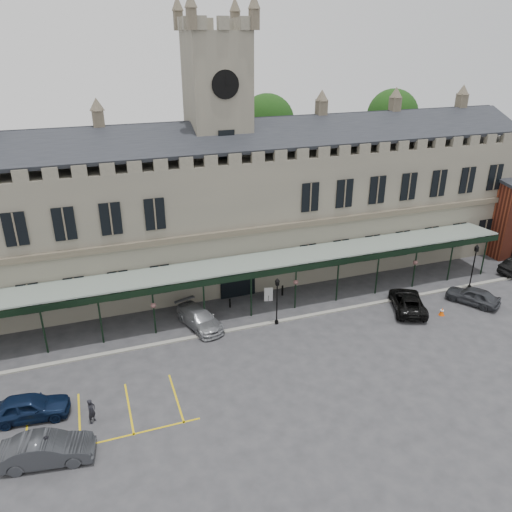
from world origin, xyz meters
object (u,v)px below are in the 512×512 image
object	(u,v)px
clock_tower	(219,140)
car_left_b	(47,450)
station_building	(221,211)
person_a	(92,411)
car_taxi	(200,318)
car_van	(408,302)
person_b	(47,449)
lamp_post_mid	(277,297)
sign_board	(268,295)
car_right_a	(473,296)
traffic_cone	(442,312)
lamp_post_right	(474,263)
car_left_a	(29,407)

from	to	relation	value
clock_tower	car_left_b	distance (m)	28.15
station_building	person_a	size ratio (longest dim) A/B	36.37
car_taxi	car_van	size ratio (longest dim) A/B	0.96
person_b	lamp_post_mid	bearing A→B (deg)	-157.81
station_building	car_left_b	bearing A→B (deg)	-128.32
sign_board	car_right_a	world-z (taller)	car_right_a
person_b	traffic_cone	bearing A→B (deg)	-175.24
car_right_a	lamp_post_mid	bearing A→B (deg)	-40.14
station_building	car_taxi	size ratio (longest dim) A/B	11.60
sign_board	person_b	size ratio (longest dim) A/B	0.79
station_building	car_right_a	distance (m)	23.81
clock_tower	sign_board	world-z (taller)	clock_tower
station_building	car_right_a	xyz separation A→B (m)	(19.00, -13.16, -5.71)
sign_board	car_taxi	world-z (taller)	car_taxi
lamp_post_right	car_left_b	distance (m)	37.61
lamp_post_right	lamp_post_mid	bearing A→B (deg)	179.38
car_van	person_b	distance (m)	29.64
car_left_a	car_left_b	size ratio (longest dim) A/B	0.94
sign_board	car_taxi	bearing A→B (deg)	-150.24
car_left_a	person_b	world-z (taller)	person_b
sign_board	car_taxi	size ratio (longest dim) A/B	0.25
car_left_a	clock_tower	bearing A→B (deg)	-40.47
car_right_a	station_building	bearing A→B (deg)	-66.46
car_left_b	car_left_a	bearing A→B (deg)	23.74
car_left_b	car_van	bearing A→B (deg)	-66.66
car_taxi	person_b	distance (m)	15.59
person_a	lamp_post_right	bearing A→B (deg)	-39.68
lamp_post_right	car_right_a	size ratio (longest dim) A/B	0.99
station_building	person_a	distance (m)	22.58
person_a	person_b	xyz separation A→B (m)	(-2.45, -2.32, 0.01)
clock_tower	traffic_cone	size ratio (longest dim) A/B	35.57
car_left_b	car_right_a	bearing A→B (deg)	-70.80
clock_tower	lamp_post_mid	distance (m)	15.15
car_left_b	car_taxi	world-z (taller)	car_left_b
lamp_post_mid	person_b	size ratio (longest dim) A/B	2.50
car_left_b	car_van	world-z (taller)	car_left_b
car_left_b	car_van	distance (m)	29.68
station_building	clock_tower	xyz separation A→B (m)	(0.00, 0.09, 6.64)
car_left_a	person_a	size ratio (longest dim) A/B	2.87
person_b	car_van	bearing A→B (deg)	-170.98
car_van	person_b	world-z (taller)	person_b
car_left_b	person_a	world-z (taller)	car_left_b
traffic_cone	car_left_a	world-z (taller)	car_left_a
car_left_a	car_taxi	world-z (taller)	car_left_a
station_building	car_left_a	size ratio (longest dim) A/B	12.67
car_left_a	car_right_a	xyz separation A→B (m)	(35.78, 2.60, -0.04)
traffic_cone	sign_board	xyz separation A→B (m)	(-12.89, 7.17, 0.30)
lamp_post_mid	person_a	size ratio (longest dim) A/B	2.52
person_a	person_b	distance (m)	3.37
car_van	station_building	bearing A→B (deg)	-19.96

